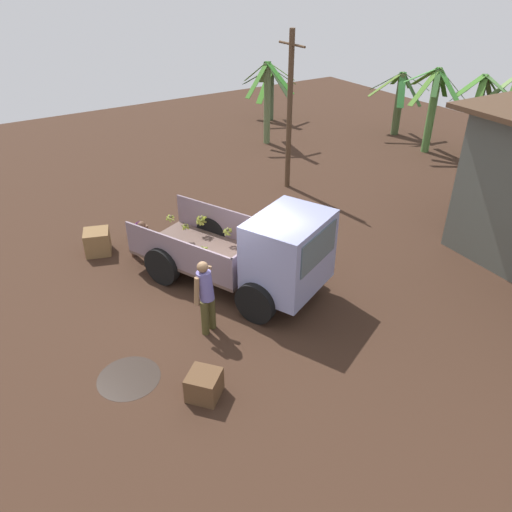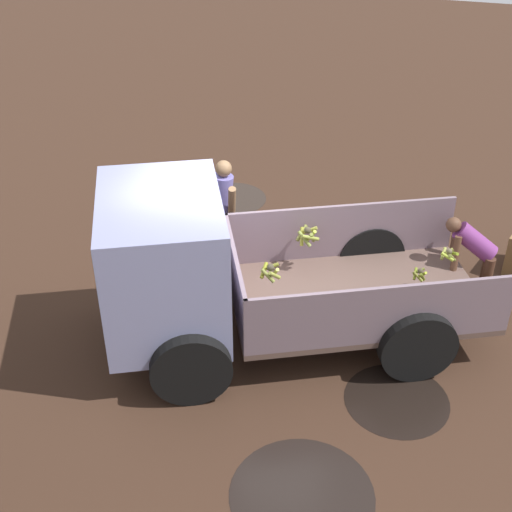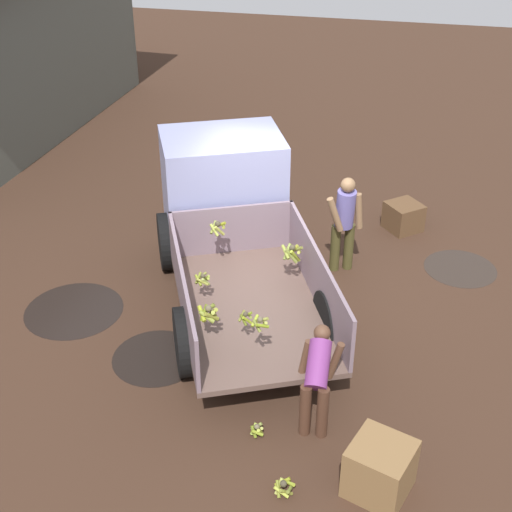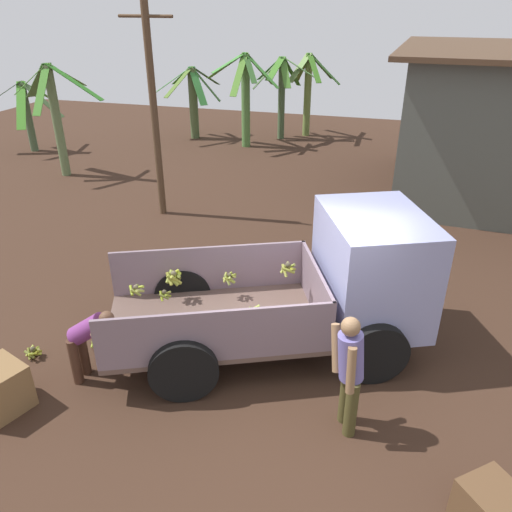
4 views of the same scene
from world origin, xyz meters
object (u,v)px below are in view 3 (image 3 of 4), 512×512
object	(u,v)px
person_foreground_visitor	(345,220)
wooden_crate_1	(403,217)
cargo_truck	(228,209)
wooden_crate_0	(380,469)
banana_bunch_on_ground_1	(257,429)
banana_bunch_on_ground_0	(284,487)
person_worker_loading	(317,376)

from	to	relation	value
person_foreground_visitor	wooden_crate_1	bearing A→B (deg)	126.82
cargo_truck	wooden_crate_1	distance (m)	3.48
cargo_truck	person_foreground_visitor	xyz separation A→B (m)	(0.39, -1.80, -0.18)
wooden_crate_0	banana_bunch_on_ground_1	bearing A→B (deg)	71.50
cargo_truck	banana_bunch_on_ground_1	distance (m)	3.89
cargo_truck	banana_bunch_on_ground_0	bearing A→B (deg)	177.85
cargo_truck	banana_bunch_on_ground_0	distance (m)	4.77
person_worker_loading	banana_bunch_on_ground_1	xyz separation A→B (m)	(-0.39, 0.65, -0.63)
person_worker_loading	wooden_crate_0	bearing A→B (deg)	-138.31
person_foreground_visitor	wooden_crate_1	world-z (taller)	person_foreground_visitor
person_worker_loading	banana_bunch_on_ground_1	distance (m)	0.99
person_worker_loading	wooden_crate_0	size ratio (longest dim) A/B	1.89
person_foreground_visitor	cargo_truck	bearing A→B (deg)	-101.25
person_foreground_visitor	banana_bunch_on_ground_0	world-z (taller)	person_foreground_visitor
person_worker_loading	banana_bunch_on_ground_0	world-z (taller)	person_worker_loading
wooden_crate_0	wooden_crate_1	world-z (taller)	wooden_crate_0
cargo_truck	person_foreground_visitor	bearing A→B (deg)	-101.76
cargo_truck	person_worker_loading	world-z (taller)	cargo_truck
banana_bunch_on_ground_1	person_foreground_visitor	bearing A→B (deg)	-7.79
banana_bunch_on_ground_0	wooden_crate_0	world-z (taller)	wooden_crate_0
person_worker_loading	banana_bunch_on_ground_0	distance (m)	1.34
person_foreground_visitor	banana_bunch_on_ground_0	xyz separation A→B (m)	(-4.72, 0.06, -0.82)
person_worker_loading	wooden_crate_1	size ratio (longest dim) A/B	2.18
banana_bunch_on_ground_1	wooden_crate_0	bearing A→B (deg)	-108.50
person_foreground_visitor	banana_bunch_on_ground_0	distance (m)	4.79
wooden_crate_0	wooden_crate_1	xyz separation A→B (m)	(6.04, 0.04, -0.07)
banana_bunch_on_ground_1	wooden_crate_0	size ratio (longest dim) A/B	0.29
cargo_truck	person_foreground_visitor	world-z (taller)	cargo_truck
banana_bunch_on_ground_0	wooden_crate_1	world-z (taller)	wooden_crate_1
cargo_truck	banana_bunch_on_ground_0	xyz separation A→B (m)	(-4.33, -1.74, -1.00)
banana_bunch_on_ground_0	person_worker_loading	bearing A→B (deg)	-8.04
banana_bunch_on_ground_1	wooden_crate_1	bearing A→B (deg)	-14.68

